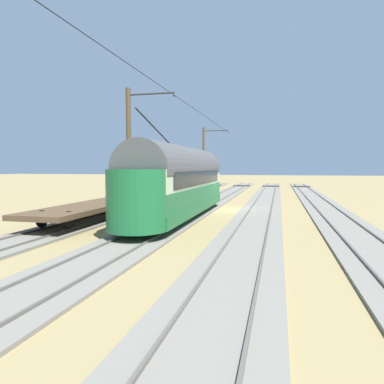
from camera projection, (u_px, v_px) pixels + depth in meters
ground_plane at (229, 210)px, 25.37m from camera, size 220.00×220.00×0.00m
track_streetcar_siding at (329, 212)px, 24.06m from camera, size 2.80×80.00×0.18m
track_adjacent_siding at (261, 210)px, 25.13m from camera, size 2.80×80.00×0.18m
track_third_siding at (199, 208)px, 26.21m from camera, size 2.80×80.00×0.18m
track_outer_siding at (142, 206)px, 27.28m from camera, size 2.80×80.00×0.18m
vintage_streetcar at (180, 181)px, 21.09m from camera, size 2.65×15.74×5.31m
flatcar_adjacent at (99, 205)px, 20.81m from camera, size 2.80×11.58×1.60m
catenary_pole_foreground at (204, 159)px, 40.86m from camera, size 2.98×0.28×7.58m
catenary_pole_mid_near at (130, 152)px, 20.53m from camera, size 2.98×0.28×7.58m
overhead_wire_run at (177, 98)px, 20.44m from camera, size 2.77×45.98×0.18m
spare_tie_stack at (122, 198)px, 31.89m from camera, size 2.40×2.40×0.54m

